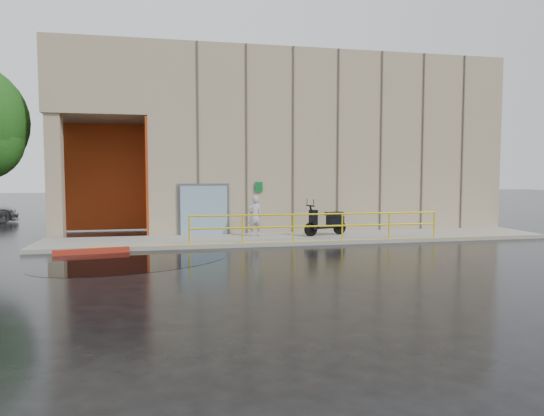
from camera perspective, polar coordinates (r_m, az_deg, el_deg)
The scene contains 8 objects.
ground at distance 14.38m, azimuth -7.23°, elevation -6.59°, with size 120.00×120.00×0.00m, color black.
sidewalk at distance 19.45m, azimuth 3.55°, elevation -3.57°, with size 20.00×3.00×0.15m, color gray.
building at distance 25.88m, azimuth 2.15°, elevation 7.48°, with size 20.00×10.17×8.00m.
guardrail at distance 18.16m, azimuth 5.45°, elevation -2.20°, with size 9.56×0.06×1.03m.
person at distance 19.46m, azimuth -2.06°, elevation -0.94°, with size 0.59×0.39×1.62m, color #A7A7AC.
scooter at distance 19.80m, azimuth 6.38°, elevation -0.71°, with size 2.00×1.12×1.51m.
red_curb at distance 17.17m, azimuth -20.44°, elevation -4.78°, with size 2.40×0.18×0.18m, color maroon.
puddle at distance 15.25m, azimuth -15.83°, elevation -6.09°, with size 6.00×3.69×0.01m, color black.
Camera 1 is at (-1.09, -14.09, 2.63)m, focal length 32.00 mm.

